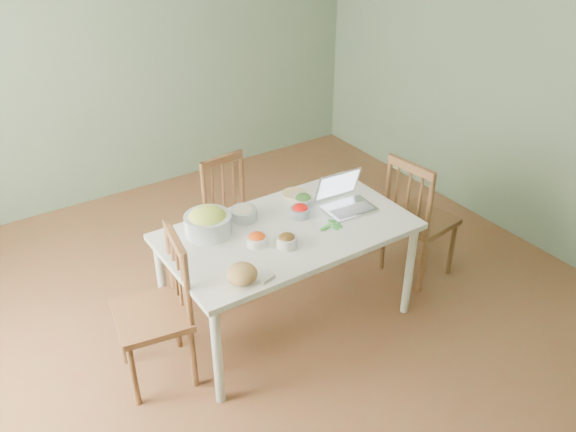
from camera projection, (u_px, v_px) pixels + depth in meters
floor at (265, 325)px, 4.30m from camera, size 5.00×5.00×0.00m
wall_back at (118, 57)px, 5.38m from camera, size 5.00×0.00×2.70m
wall_right at (526, 82)px, 4.78m from camera, size 0.00×5.00×2.70m
dining_table at (288, 276)px, 4.15m from camera, size 1.66×0.93×0.78m
chair_far at (237, 218)px, 4.66m from camera, size 0.45×0.44×0.94m
chair_left at (151, 313)px, 3.63m from camera, size 0.50×0.52×1.03m
chair_right at (421, 216)px, 4.60m from camera, size 0.49×0.51×1.03m
bread_boule at (242, 274)px, 3.43m from camera, size 0.21×0.21×0.12m
butter_stick at (268, 279)px, 3.46m from camera, size 0.10×0.05×0.03m
bowl_squash at (208, 221)px, 3.86m from camera, size 0.40×0.40×0.18m
bowl_carrot at (257, 239)px, 3.77m from camera, size 0.15×0.15×0.08m
bowl_onion at (244, 212)px, 4.04m from camera, size 0.21×0.21×0.10m
bowl_mushroom at (287, 241)px, 3.75m from camera, size 0.17×0.17×0.09m
bowl_redpep at (300, 211)px, 4.07m from camera, size 0.19×0.19×0.08m
bowl_broccoli at (303, 200)px, 4.19m from camera, size 0.15×0.15×0.09m
flatbread at (294, 194)px, 4.35m from camera, size 0.23×0.23×0.02m
basil_bunch at (330, 225)px, 3.97m from camera, size 0.19×0.19×0.02m
laptop at (350, 195)px, 4.11m from camera, size 0.37×0.33×0.24m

